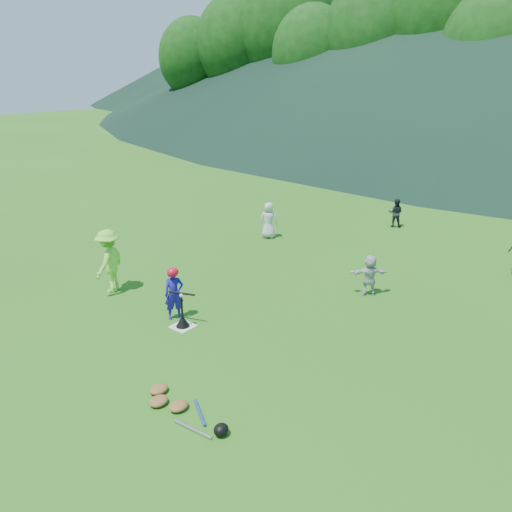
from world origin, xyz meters
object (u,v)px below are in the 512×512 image
at_px(batter_child, 174,294).
at_px(fielder_a, 269,220).
at_px(home_plate, 183,326).
at_px(equipment_pile, 178,406).
at_px(fielder_d, 369,275).
at_px(batting_tee, 183,321).
at_px(adult_coach, 109,261).
at_px(fielder_b, 396,213).

relative_size(batter_child, fielder_a, 0.99).
xyz_separation_m(home_plate, fielder_a, (-2.31, 6.03, 0.58)).
distance_m(home_plate, equipment_pile, 2.81).
xyz_separation_m(batter_child, fielder_a, (-1.87, 5.84, 0.00)).
distance_m(batter_child, fielder_d, 4.72).
xyz_separation_m(home_plate, batting_tee, (0.00, 0.00, 0.12)).
height_order(batter_child, fielder_a, fielder_a).
xyz_separation_m(fielder_d, batting_tee, (-2.31, -4.02, -0.38)).
height_order(home_plate, adult_coach, adult_coach).
height_order(adult_coach, equipment_pile, adult_coach).
relative_size(fielder_b, batting_tee, 1.48).
bearing_deg(home_plate, adult_coach, 175.72).
height_order(fielder_b, fielder_d, fielder_d).
xyz_separation_m(home_plate, fielder_b, (0.41, 9.79, 0.49)).
distance_m(home_plate, fielder_a, 6.48).
bearing_deg(home_plate, fielder_b, 87.63).
distance_m(batter_child, adult_coach, 2.35).
distance_m(home_plate, fielder_b, 9.82).
relative_size(batter_child, batting_tee, 1.73).
bearing_deg(adult_coach, batter_child, 65.01).
distance_m(adult_coach, fielder_b, 10.10).
relative_size(batter_child, fielder_b, 1.17).
xyz_separation_m(adult_coach, fielder_a, (0.47, 5.82, -0.20)).
distance_m(adult_coach, fielder_d, 6.36).
xyz_separation_m(fielder_b, fielder_d, (1.91, -5.78, 0.01)).
bearing_deg(batter_child, fielder_b, 23.04).
bearing_deg(fielder_d, batter_child, 11.76).
relative_size(fielder_a, equipment_pile, 0.66).
bearing_deg(batting_tee, adult_coach, 175.72).
distance_m(adult_coach, fielder_a, 5.84).
bearing_deg(home_plate, equipment_pile, -44.92).
relative_size(fielder_a, fielder_b, 1.18).
relative_size(home_plate, fielder_d, 0.44).
bearing_deg(adult_coach, equipment_pile, 40.86).
xyz_separation_m(batter_child, fielder_d, (2.75, 3.83, -0.08)).
xyz_separation_m(batting_tee, equipment_pile, (1.99, -1.98, -0.06)).
bearing_deg(batting_tee, batter_child, 156.96).
bearing_deg(equipment_pile, fielder_d, 86.89).
bearing_deg(adult_coach, fielder_b, 137.21).
relative_size(home_plate, equipment_pile, 0.25).
xyz_separation_m(fielder_b, equipment_pile, (1.58, -11.78, -0.44)).
bearing_deg(home_plate, fielder_d, 60.04).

